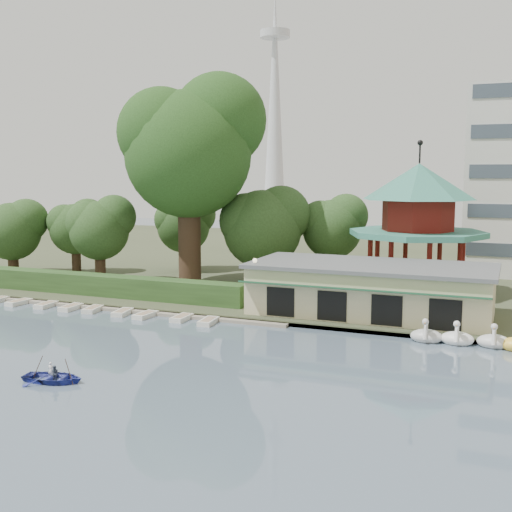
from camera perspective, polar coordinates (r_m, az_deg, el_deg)
The scene contains 13 objects.
ground_plane at distance 35.31m, azimuth -14.42°, elevation -11.49°, with size 220.00×220.00×0.00m, color slate.
shore at distance 82.00m, azimuth 7.66°, elevation -0.39°, with size 220.00×70.00×0.40m, color #424930.
embankment at distance 49.67m, azimuth -2.45°, elevation -5.54°, with size 220.00×0.60×0.30m, color gray.
dock at distance 55.55m, azimuth -13.87°, elevation -4.39°, with size 34.00×1.60×0.24m, color gray.
boathouse at distance 50.52m, azimuth 10.17°, elevation -2.86°, with size 18.60×9.39×3.90m.
pavilion at distance 59.39m, azimuth 14.19°, elevation 3.54°, with size 12.40×12.40×13.50m.
broadcast_tower at distance 179.34m, azimuth 1.68°, elevation 14.73°, with size 8.00×8.00×96.00m.
hedge at distance 59.69m, azimuth -14.38°, elevation -2.43°, with size 30.00×2.00×1.80m, color #2D4D21.
lamp_post at distance 50.00m, azimuth -0.10°, elevation -1.72°, with size 0.36×0.36×4.28m.
big_tree at distance 62.13m, azimuth -5.82°, elevation 9.94°, with size 13.31×12.40×20.39m.
small_trees at distance 66.70m, azimuth -7.00°, elevation 2.74°, with size 39.69×16.07×9.62m.
moored_rowboats at distance 55.64m, azimuth -16.32°, elevation -4.39°, with size 27.42×2.75×0.36m.
rowboat_with_passengers at distance 37.05m, azimuth -17.60°, elevation -9.90°, with size 5.20×4.09×2.01m.
Camera 1 is at (20.13, -26.70, 11.33)m, focal length 45.00 mm.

